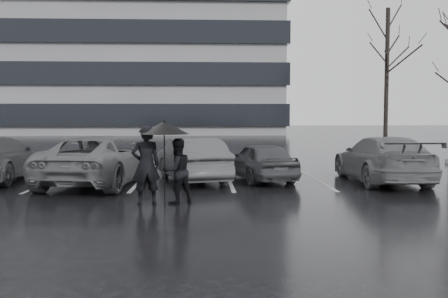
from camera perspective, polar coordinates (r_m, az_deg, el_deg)
ground at (r=13.30m, az=-1.42°, el=-5.04°), size 160.00×160.00×0.00m
office_building at (r=66.03m, az=-22.43°, el=14.40°), size 61.00×26.00×29.00m
car_main at (r=15.73m, az=4.21°, el=-1.41°), size 2.23×3.81×1.22m
car_west_a at (r=15.59m, az=-3.66°, el=-1.22°), size 2.50×4.32×1.35m
car_west_b at (r=15.37m, az=-14.07°, el=-1.22°), size 3.11×5.49×1.45m
car_east at (r=16.09m, az=17.63°, el=-1.12°), size 2.01×4.88×1.41m
pedestrian_left at (r=11.67m, az=-8.92°, el=-1.84°), size 0.76×0.60×1.82m
pedestrian_right at (r=11.72m, az=-5.41°, el=-2.51°), size 0.94×0.89×1.53m
umbrella at (r=11.57m, az=-6.85°, el=2.43°), size 1.15×1.15×1.95m
stall_stripes at (r=15.78m, az=-4.50°, el=-3.61°), size 19.72×5.00×0.00m
tree_north at (r=32.23m, az=18.09°, el=7.65°), size 0.26×0.26×8.50m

